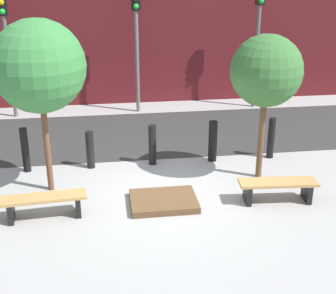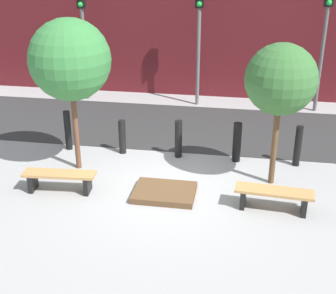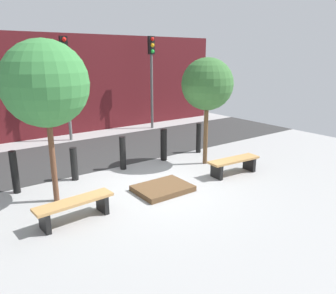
{
  "view_description": "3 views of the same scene",
  "coord_description": "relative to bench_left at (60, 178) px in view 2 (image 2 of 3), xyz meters",
  "views": [
    {
      "loc": [
        -1.09,
        -8.75,
        4.66
      ],
      "look_at": [
        0.2,
        0.4,
        0.95
      ],
      "focal_mm": 50.0,
      "sensor_mm": 36.0,
      "label": 1
    },
    {
      "loc": [
        1.6,
        -9.26,
        5.16
      ],
      "look_at": [
        0.0,
        0.09,
        0.98
      ],
      "focal_mm": 50.0,
      "sensor_mm": 36.0,
      "label": 2
    },
    {
      "loc": [
        -4.4,
        -6.6,
        3.29
      ],
      "look_at": [
        0.26,
        -0.21,
        1.08
      ],
      "focal_mm": 35.0,
      "sensor_mm": 36.0,
      "label": 3
    }
  ],
  "objects": [
    {
      "name": "ground_plane",
      "position": [
        2.34,
        0.55,
        -0.33
      ],
      "size": [
        18.0,
        18.0,
        0.0
      ],
      "primitive_type": "plane",
      "color": "#9A9A9A"
    },
    {
      "name": "road_strip",
      "position": [
        2.34,
        4.41,
        -0.32
      ],
      "size": [
        18.0,
        3.8,
        0.01
      ],
      "primitive_type": "cube",
      "color": "#303030",
      "rests_on": "ground"
    },
    {
      "name": "building_facade",
      "position": [
        2.34,
        7.85,
        1.76
      ],
      "size": [
        16.2,
        0.5,
        4.17
      ],
      "primitive_type": "cube",
      "color": "#511419",
      "rests_on": "ground"
    },
    {
      "name": "bench_left",
      "position": [
        0.0,
        0.0,
        0.0
      ],
      "size": [
        1.65,
        0.53,
        0.46
      ],
      "rotation": [
        0.0,
        0.0,
        0.08
      ],
      "color": "black",
      "rests_on": "ground"
    },
    {
      "name": "bench_right",
      "position": [
        4.68,
        -0.0,
        0.0
      ],
      "size": [
        1.63,
        0.55,
        0.46
      ],
      "rotation": [
        0.0,
        0.0,
        -0.08
      ],
      "color": "black",
      "rests_on": "ground"
    },
    {
      "name": "planter_bed",
      "position": [
        2.34,
        0.2,
        -0.26
      ],
      "size": [
        1.35,
        1.03,
        0.14
      ],
      "primitive_type": "cube",
      "color": "brown",
      "rests_on": "ground"
    },
    {
      "name": "tree_behind_left_bench",
      "position": [
        0.0,
        1.21,
        2.38
      ],
      "size": [
        1.87,
        1.87,
        3.65
      ],
      "color": "brown",
      "rests_on": "ground"
    },
    {
      "name": "tree_behind_right_bench",
      "position": [
        4.68,
        1.21,
        2.13
      ],
      "size": [
        1.55,
        1.55,
        3.25
      ],
      "color": "brown",
      "rests_on": "ground"
    },
    {
      "name": "bollard_far_left",
      "position": [
        -0.64,
        2.26,
        0.21
      ],
      "size": [
        0.18,
        0.18,
        1.07
      ],
      "primitive_type": "cylinder",
      "color": "black",
      "rests_on": "ground"
    },
    {
      "name": "bollard_left",
      "position": [
        0.85,
        2.26,
        0.13
      ],
      "size": [
        0.19,
        0.19,
        0.91
      ],
      "primitive_type": "cylinder",
      "color": "black",
      "rests_on": "ground"
    },
    {
      "name": "bollard_center",
      "position": [
        2.34,
        2.26,
        0.17
      ],
      "size": [
        0.19,
        0.19,
        1.0
      ],
      "primitive_type": "cylinder",
      "color": "black",
      "rests_on": "ground"
    },
    {
      "name": "bollard_right",
      "position": [
        3.84,
        2.26,
        0.19
      ],
      "size": [
        0.21,
        0.21,
        1.03
      ],
      "primitive_type": "cylinder",
      "color": "black",
      "rests_on": "ground"
    },
    {
      "name": "bollard_far_right",
      "position": [
        5.33,
        2.26,
        0.2
      ],
      "size": [
        0.17,
        0.17,
        1.04
      ],
      "primitive_type": "cylinder",
      "color": "black",
      "rests_on": "ground"
    },
    {
      "name": "traffic_light_west",
      "position": [
        -1.58,
        6.6,
        2.36
      ],
      "size": [
        0.28,
        0.27,
        3.9
      ],
      "color": "#5A5A5A",
      "rests_on": "ground"
    },
    {
      "name": "traffic_light_mid_west",
      "position": [
        2.34,
        6.6,
        2.42
      ],
      "size": [
        0.28,
        0.27,
        4.0
      ],
      "color": "slate",
      "rests_on": "ground"
    },
    {
      "name": "traffic_light_mid_east",
      "position": [
        6.27,
        6.6,
        2.49
      ],
      "size": [
        0.28,
        0.27,
        4.12
      ],
      "color": "#585858",
      "rests_on": "ground"
    }
  ]
}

